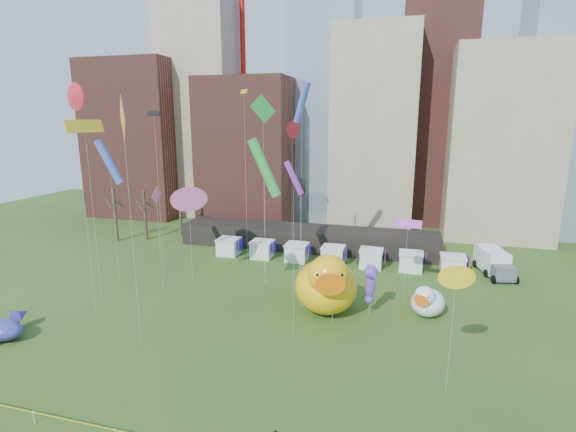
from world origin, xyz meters
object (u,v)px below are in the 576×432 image
(small_duck, at_px, (427,301))
(seahorse_purple, at_px, (370,281))
(big_duck, at_px, (327,284))
(whale_inflatable, at_px, (0,328))
(box_truck, at_px, (493,262))
(seahorse_green, at_px, (333,278))

(small_duck, xyz_separation_m, seahorse_purple, (-5.46, -1.16, 1.92))
(small_duck, bearing_deg, big_duck, -149.88)
(whale_inflatable, distance_m, box_truck, 53.60)
(seahorse_purple, relative_size, whale_inflatable, 0.83)
(small_duck, relative_size, box_truck, 0.65)
(seahorse_purple, bearing_deg, whale_inflatable, 178.99)
(seahorse_green, bearing_deg, seahorse_purple, 27.17)
(seahorse_green, height_order, box_truck, seahorse_green)
(big_duck, relative_size, small_duck, 1.93)
(seahorse_purple, distance_m, box_truck, 21.25)
(seahorse_green, bearing_deg, small_duck, 11.94)
(seahorse_green, xyz_separation_m, whale_inflatable, (-27.65, -10.93, -3.42))
(box_truck, bearing_deg, small_duck, -132.53)
(seahorse_green, xyz_separation_m, box_truck, (17.11, 18.55, -2.85))
(small_duck, xyz_separation_m, seahorse_green, (-8.69, -3.73, 2.84))
(seahorse_green, height_order, whale_inflatable, seahorse_green)
(seahorse_green, relative_size, box_truck, 0.83)
(big_duck, height_order, seahorse_green, big_duck)
(big_duck, distance_m, seahorse_purple, 4.25)
(small_duck, relative_size, whale_inflatable, 0.78)
(seahorse_purple, bearing_deg, seahorse_green, -166.15)
(seahorse_purple, bearing_deg, box_truck, 24.40)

